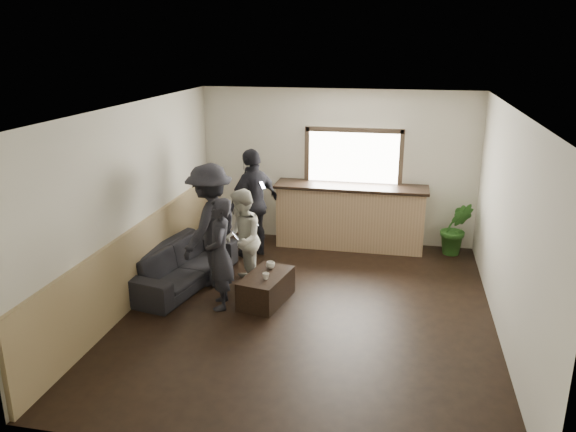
% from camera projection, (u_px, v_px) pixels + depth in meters
% --- Properties ---
extents(ground, '(5.00, 6.00, 0.01)m').
position_uv_depth(ground, '(308.00, 311.00, 7.83)').
color(ground, black).
extents(room_shell, '(5.01, 6.01, 2.80)m').
position_uv_depth(room_shell, '(255.00, 207.00, 7.53)').
color(room_shell, silver).
rests_on(room_shell, ground).
extents(bar_counter, '(2.70, 0.68, 2.13)m').
position_uv_depth(bar_counter, '(350.00, 212.00, 10.10)').
color(bar_counter, '#9D7A55').
rests_on(bar_counter, ground).
extents(sofa, '(1.23, 2.24, 0.62)m').
position_uv_depth(sofa, '(182.00, 265.00, 8.62)').
color(sofa, black).
rests_on(sofa, ground).
extents(coffee_table, '(0.69, 1.02, 0.41)m').
position_uv_depth(coffee_table, '(266.00, 288.00, 8.06)').
color(coffee_table, black).
rests_on(coffee_table, ground).
extents(cup_a, '(0.14, 0.14, 0.10)m').
position_uv_depth(cup_a, '(270.00, 265.00, 8.20)').
color(cup_a, silver).
rests_on(cup_a, coffee_table).
extents(cup_b, '(0.12, 0.12, 0.09)m').
position_uv_depth(cup_b, '(266.00, 276.00, 7.84)').
color(cup_b, silver).
rests_on(cup_b, coffee_table).
extents(potted_plant, '(0.54, 0.44, 0.96)m').
position_uv_depth(potted_plant, '(456.00, 228.00, 9.75)').
color(potted_plant, '#2D6623').
rests_on(potted_plant, ground).
extents(person_a, '(0.53, 0.66, 1.59)m').
position_uv_depth(person_a, '(220.00, 254.00, 7.74)').
color(person_a, black).
rests_on(person_a, ground).
extents(person_b, '(0.75, 0.86, 1.52)m').
position_uv_depth(person_b, '(242.00, 239.00, 8.39)').
color(person_b, beige).
rests_on(person_b, ground).
extents(person_c, '(0.96, 1.35, 1.89)m').
position_uv_depth(person_c, '(210.00, 225.00, 8.45)').
color(person_c, black).
rests_on(person_c, ground).
extents(person_d, '(0.95, 1.19, 1.89)m').
position_uv_depth(person_d, '(253.00, 203.00, 9.56)').
color(person_d, black).
rests_on(person_d, ground).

